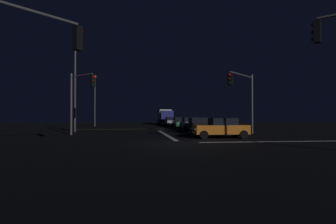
{
  "coord_description": "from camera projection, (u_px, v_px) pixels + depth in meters",
  "views": [
    {
      "loc": [
        -2.95,
        -18.37,
        1.72
      ],
      "look_at": [
        0.65,
        11.81,
        2.15
      ],
      "focal_mm": 30.69,
      "sensor_mm": 36.0,
      "label": 1
    }
  ],
  "objects": [
    {
      "name": "sedan_green",
      "position": [
        180.0,
        122.0,
        41.54
      ],
      "size": [
        2.02,
        4.33,
        1.57
      ],
      "color": "#14512D",
      "rests_on": "ground"
    },
    {
      "name": "crosswalk_bar_east",
      "position": [
        300.0,
        141.0,
        19.55
      ],
      "size": [
        14.05,
        0.4,
        0.01
      ],
      "color": "white",
      "rests_on": "ground"
    },
    {
      "name": "sedan_silver",
      "position": [
        171.0,
        122.0,
        47.38
      ],
      "size": [
        2.02,
        4.33,
        1.57
      ],
      "color": "#B7B7BC",
      "rests_on": "ground"
    },
    {
      "name": "sedan_red",
      "position": [
        170.0,
        121.0,
        52.64
      ],
      "size": [
        2.02,
        4.33,
        1.57
      ],
      "color": "maroon",
      "rests_on": "ground"
    },
    {
      "name": "sedan_black",
      "position": [
        198.0,
        125.0,
        28.89
      ],
      "size": [
        2.02,
        4.33,
        1.57
      ],
      "color": "black",
      "rests_on": "ground"
    },
    {
      "name": "sedan_orange_crossing",
      "position": [
        221.0,
        128.0,
        22.52
      ],
      "size": [
        4.33,
        2.02,
        1.57
      ],
      "color": "#C66014",
      "rests_on": "ground"
    },
    {
      "name": "streetlamp_left_far",
      "position": [
        95.0,
        97.0,
        47.12
      ],
      "size": [
        0.44,
        0.44,
        8.44
      ],
      "color": "#424247",
      "rests_on": "ground"
    },
    {
      "name": "stop_line_north",
      "position": [
        166.0,
        135.0,
        26.71
      ],
      "size": [
        0.35,
        14.05,
        0.01
      ],
      "color": "white",
      "rests_on": "ground"
    },
    {
      "name": "centre_line_ns",
      "position": [
        156.0,
        129.0,
        38.23
      ],
      "size": [
        22.0,
        0.15,
        0.01
      ],
      "color": "yellow",
      "rests_on": "ground"
    },
    {
      "name": "traffic_signal_nw",
      "position": [
        80.0,
        92.0,
        25.28
      ],
      "size": [
        2.5,
        2.5,
        5.61
      ],
      "color": "#4C4C51",
      "rests_on": "ground"
    },
    {
      "name": "traffic_signal_ne",
      "position": [
        243.0,
        91.0,
        26.51
      ],
      "size": [
        3.71,
        3.71,
        5.81
      ],
      "color": "#4C4C51",
      "rests_on": "ground"
    },
    {
      "name": "box_truck",
      "position": [
        165.0,
        116.0,
        59.24
      ],
      "size": [
        2.68,
        8.28,
        3.08
      ],
      "color": "navy",
      "rests_on": "ground"
    },
    {
      "name": "ground",
      "position": [
        180.0,
        143.0,
        18.56
      ],
      "size": [
        120.0,
        120.0,
        0.1
      ],
      "primitive_type": "cube",
      "color": "black"
    },
    {
      "name": "streetlamp_left_near",
      "position": [
        75.0,
        82.0,
        31.25
      ],
      "size": [
        0.44,
        0.44,
        9.44
      ],
      "color": "#424247",
      "rests_on": "ground"
    },
    {
      "name": "traffic_signal_sw",
      "position": [
        18.0,
        49.0,
        10.6
      ],
      "size": [
        3.51,
        3.51,
        6.07
      ],
      "color": "#4C4C51",
      "rests_on": "ground"
    },
    {
      "name": "sedan_white",
      "position": [
        190.0,
        124.0,
        34.88
      ],
      "size": [
        2.02,
        4.33,
        1.57
      ],
      "color": "silver",
      "rests_on": "ground"
    }
  ]
}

